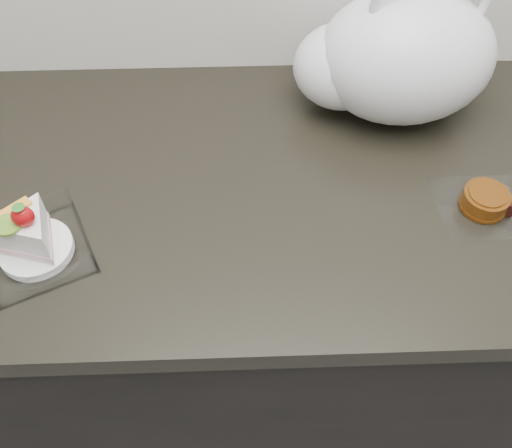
# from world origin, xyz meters

# --- Properties ---
(counter) EXTENTS (2.04, 0.64, 0.90)m
(counter) POSITION_xyz_m (0.00, 1.69, 0.45)
(counter) COLOR black
(counter) RESTS_ON ground
(cake_tray) EXTENTS (0.20, 0.20, 0.12)m
(cake_tray) POSITION_xyz_m (-0.42, 1.55, 0.93)
(cake_tray) COLOR white
(cake_tray) RESTS_ON counter
(mooncake_wrap) EXTENTS (0.15, 0.14, 0.03)m
(mooncake_wrap) POSITION_xyz_m (0.28, 1.62, 0.91)
(mooncake_wrap) COLOR white
(mooncake_wrap) RESTS_ON counter
(plastic_bag) EXTENTS (0.36, 0.26, 0.28)m
(plastic_bag) POSITION_xyz_m (0.15, 1.86, 1.01)
(plastic_bag) COLOR white
(plastic_bag) RESTS_ON counter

